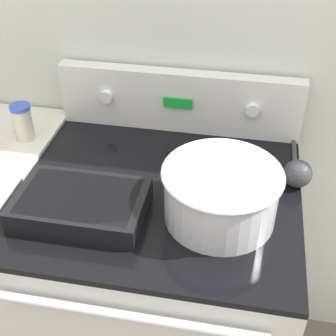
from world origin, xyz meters
The scene contains 7 objects.
kitchen_wall centered at (0.00, 0.72, 1.25)m, with size 8.00×0.05×2.50m.
stove_range centered at (0.00, 0.34, 0.47)m, with size 0.76×0.72×0.93m.
control_panel centered at (0.00, 0.66, 1.03)m, with size 0.76×0.07×0.20m.
mixing_bowl centered at (0.17, 0.26, 1.01)m, with size 0.30×0.30×0.14m.
casserole_dish centered at (-0.18, 0.21, 0.97)m, with size 0.33×0.21×0.06m.
ladle centered at (0.37, 0.44, 0.97)m, with size 0.08×0.33×0.08m.
spice_jar_blue_cap centered at (-0.46, 0.50, 1.00)m, with size 0.06×0.06×0.11m.
Camera 1 is at (0.21, -0.63, 1.74)m, focal length 50.00 mm.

